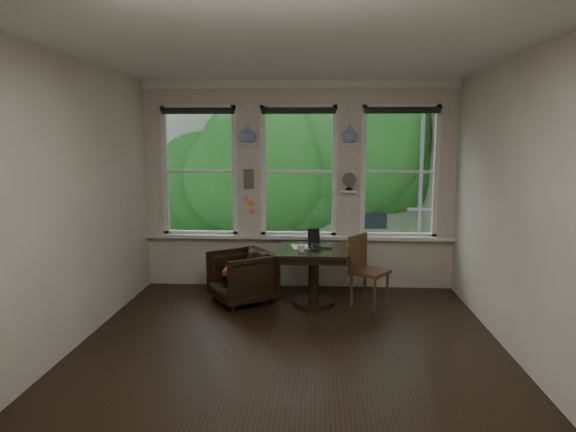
# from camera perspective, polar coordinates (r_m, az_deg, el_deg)

# --- Properties ---
(ground) EXTENTS (4.50, 4.50, 0.00)m
(ground) POSITION_cam_1_polar(r_m,az_deg,el_deg) (5.66, 0.26, -13.97)
(ground) COLOR black
(ground) RESTS_ON ground
(ceiling) EXTENTS (4.50, 4.50, 0.00)m
(ceiling) POSITION_cam_1_polar(r_m,az_deg,el_deg) (5.30, 0.28, 17.57)
(ceiling) COLOR silver
(ceiling) RESTS_ON ground
(wall_back) EXTENTS (4.50, 0.00, 4.50)m
(wall_back) POSITION_cam_1_polar(r_m,az_deg,el_deg) (7.51, 1.19, 3.42)
(wall_back) COLOR beige
(wall_back) RESTS_ON ground
(wall_front) EXTENTS (4.50, 0.00, 4.50)m
(wall_front) POSITION_cam_1_polar(r_m,az_deg,el_deg) (3.06, -2.00, -4.04)
(wall_front) COLOR beige
(wall_front) RESTS_ON ground
(wall_left) EXTENTS (0.00, 4.50, 4.50)m
(wall_left) POSITION_cam_1_polar(r_m,az_deg,el_deg) (5.84, -22.35, 1.33)
(wall_left) COLOR beige
(wall_left) RESTS_ON ground
(wall_right) EXTENTS (0.00, 4.50, 4.50)m
(wall_right) POSITION_cam_1_polar(r_m,az_deg,el_deg) (5.62, 23.82, 0.99)
(wall_right) COLOR beige
(wall_right) RESTS_ON ground
(window_left) EXTENTS (1.10, 0.12, 1.90)m
(window_left) POSITION_cam_1_polar(r_m,az_deg,el_deg) (7.69, -9.71, 4.91)
(window_left) COLOR white
(window_left) RESTS_ON ground
(window_center) EXTENTS (1.10, 0.12, 1.90)m
(window_center) POSITION_cam_1_polar(r_m,az_deg,el_deg) (7.50, 1.19, 4.94)
(window_center) COLOR white
(window_center) RESTS_ON ground
(window_right) EXTENTS (1.10, 0.12, 1.90)m
(window_right) POSITION_cam_1_polar(r_m,az_deg,el_deg) (7.58, 12.25, 4.79)
(window_right) COLOR white
(window_right) RESTS_ON ground
(shelf_left) EXTENTS (0.26, 0.16, 0.03)m
(shelf_left) POSITION_cam_1_polar(r_m,az_deg,el_deg) (7.44, -4.47, 7.98)
(shelf_left) COLOR white
(shelf_left) RESTS_ON ground
(shelf_right) EXTENTS (0.26, 0.16, 0.03)m
(shelf_right) POSITION_cam_1_polar(r_m,az_deg,el_deg) (7.39, 6.86, 7.94)
(shelf_right) COLOR white
(shelf_right) RESTS_ON ground
(intercom) EXTENTS (0.14, 0.06, 0.28)m
(intercom) POSITION_cam_1_polar(r_m,az_deg,el_deg) (7.49, -4.39, 4.15)
(intercom) COLOR #59544F
(intercom) RESTS_ON ground
(sticky_notes) EXTENTS (0.16, 0.01, 0.24)m
(sticky_notes) POSITION_cam_1_polar(r_m,az_deg,el_deg) (7.53, -4.36, 1.50)
(sticky_notes) COLOR pink
(sticky_notes) RESTS_ON ground
(desk_fan) EXTENTS (0.20, 0.20, 0.24)m
(desk_fan) POSITION_cam_1_polar(r_m,az_deg,el_deg) (7.40, 6.79, 3.52)
(desk_fan) COLOR #59544F
(desk_fan) RESTS_ON ground
(vase_left) EXTENTS (0.24, 0.24, 0.25)m
(vase_left) POSITION_cam_1_polar(r_m,az_deg,el_deg) (7.44, -4.48, 9.05)
(vase_left) COLOR white
(vase_left) RESTS_ON shelf_left
(vase_right) EXTENTS (0.24, 0.24, 0.25)m
(vase_right) POSITION_cam_1_polar(r_m,az_deg,el_deg) (7.39, 6.87, 9.02)
(vase_right) COLOR white
(vase_right) RESTS_ON shelf_right
(table) EXTENTS (0.90, 0.90, 0.75)m
(table) POSITION_cam_1_polar(r_m,az_deg,el_deg) (6.81, 2.86, -6.75)
(table) COLOR black
(table) RESTS_ON ground
(armchair_left) EXTENTS (1.05, 1.04, 0.69)m
(armchair_left) POSITION_cam_1_polar(r_m,az_deg,el_deg) (6.92, -5.12, -6.75)
(armchair_left) COLOR black
(armchair_left) RESTS_ON ground
(cushion_red) EXTENTS (0.45, 0.45, 0.06)m
(cushion_red) POSITION_cam_1_polar(r_m,az_deg,el_deg) (6.90, -5.13, -5.93)
(cushion_red) COLOR maroon
(cushion_red) RESTS_ON armchair_left
(side_chair_right) EXTENTS (0.59, 0.59, 0.92)m
(side_chair_right) POSITION_cam_1_polar(r_m,az_deg,el_deg) (6.82, 9.09, -6.08)
(side_chair_right) COLOR #4F371C
(side_chair_right) RESTS_ON ground
(laptop) EXTENTS (0.32, 0.22, 0.03)m
(laptop) POSITION_cam_1_polar(r_m,az_deg,el_deg) (6.73, 3.54, -3.54)
(laptop) COLOR black
(laptop) RESTS_ON table
(mug) EXTENTS (0.10, 0.10, 0.09)m
(mug) POSITION_cam_1_polar(r_m,az_deg,el_deg) (6.52, 1.48, -3.64)
(mug) COLOR white
(mug) RESTS_ON table
(drinking_glass) EXTENTS (0.16, 0.16, 0.10)m
(drinking_glass) POSITION_cam_1_polar(r_m,az_deg,el_deg) (6.61, 3.13, -3.43)
(drinking_glass) COLOR white
(drinking_glass) RESTS_ON table
(tablet) EXTENTS (0.17, 0.11, 0.22)m
(tablet) POSITION_cam_1_polar(r_m,az_deg,el_deg) (6.95, 2.88, -2.32)
(tablet) COLOR black
(tablet) RESTS_ON table
(papers) EXTENTS (0.27, 0.33, 0.00)m
(papers) POSITION_cam_1_polar(r_m,az_deg,el_deg) (6.84, 1.40, -3.42)
(papers) COLOR silver
(papers) RESTS_ON table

